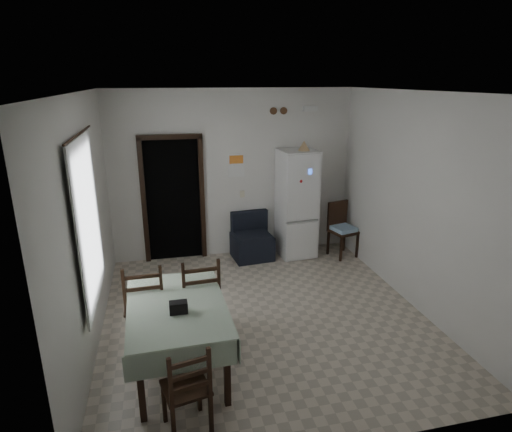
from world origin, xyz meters
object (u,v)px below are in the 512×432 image
Objects in this scene: navy_seat at (252,237)px; dining_table at (179,337)px; fridge at (297,204)px; dining_chair_far_left at (145,303)px; dining_chair_far_right at (200,296)px; dining_chair_near_head at (186,387)px; corner_chair at (343,230)px.

dining_table is at bearing -122.62° from navy_seat.
dining_chair_far_left is at bearing -143.77° from fridge.
dining_table is (-1.43, -2.81, -0.00)m from navy_seat.
dining_chair_far_right is at bearing -135.76° from fridge.
dining_chair_far_right reaches higher than dining_chair_near_head.
dining_chair_near_head reaches higher than navy_seat.
dining_table is at bearing -101.29° from dining_chair_near_head.
navy_seat is at bearing -129.50° from dining_chair_far_left.
dining_chair_near_head is at bearing -147.03° from corner_chair.
corner_chair reaches higher than navy_seat.
dining_chair_far_right is at bearing -113.11° from dining_chair_near_head.
navy_seat is 2.50m from dining_chair_far_right.
dining_chair_far_right is (0.64, 0.01, 0.00)m from dining_chair_far_left.
dining_table is 1.41× the size of dining_chair_far_left.
navy_seat is 0.74× the size of dining_chair_far_left.
fridge is 1.95× the size of corner_chair.
navy_seat is 0.88× the size of dining_chair_near_head.
navy_seat is 2.86m from dining_chair_far_left.
dining_chair_far_left is at bearing -88.07° from dining_chair_near_head.
dining_chair_far_left is (-1.77, -2.24, 0.14)m from navy_seat.
fridge is 3.44m from dining_chair_far_left.
dining_chair_far_left is 1.48m from dining_chair_near_head.
dining_table is 0.69m from dining_chair_far_left.
corner_chair is 0.64× the size of dining_table.
fridge is 4.31m from dining_chair_near_head.
dining_table is 1.67× the size of dining_chair_near_head.
fridge is 1.73× the size of dining_chair_far_right.
navy_seat is 0.53× the size of dining_table.
dining_chair_far_right is at bearing -159.93° from corner_chair.
corner_chair is 1.07× the size of dining_chair_near_head.
dining_chair_far_right is (0.29, 0.58, 0.15)m from dining_table.
corner_chair is 0.89× the size of dining_chair_far_right.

